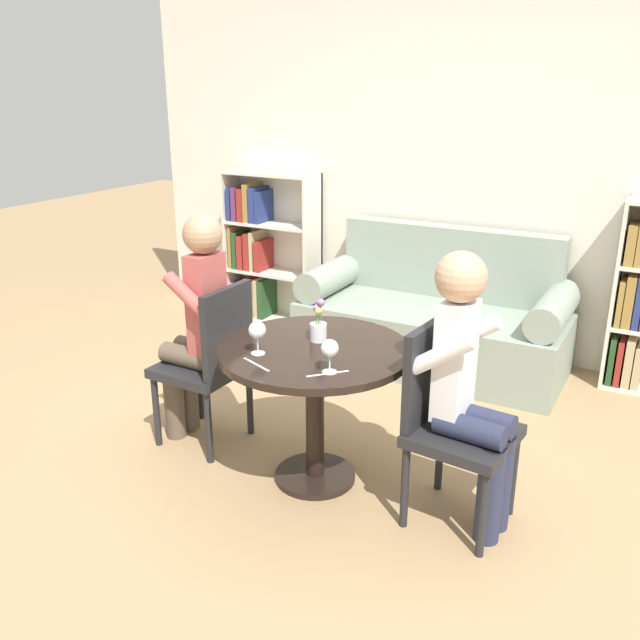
# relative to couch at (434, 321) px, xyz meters

# --- Properties ---
(ground_plane) EXTENTS (16.00, 16.00, 0.00)m
(ground_plane) POSITION_rel_couch_xyz_m (0.00, -1.69, -0.31)
(ground_plane) COLOR tan
(back_wall) EXTENTS (5.20, 0.05, 2.70)m
(back_wall) POSITION_rel_couch_xyz_m (0.00, 0.42, 1.04)
(back_wall) COLOR silver
(back_wall) RESTS_ON ground_plane
(round_table) EXTENTS (0.91, 0.91, 0.70)m
(round_table) POSITION_rel_couch_xyz_m (0.00, -1.69, 0.25)
(round_table) COLOR black
(round_table) RESTS_ON ground_plane
(couch) EXTENTS (1.78, 0.80, 0.92)m
(couch) POSITION_rel_couch_xyz_m (0.00, 0.00, 0.00)
(couch) COLOR gray
(couch) RESTS_ON ground_plane
(bookshelf_left) EXTENTS (0.78, 0.28, 1.21)m
(bookshelf_left) POSITION_rel_couch_xyz_m (-1.57, 0.26, 0.27)
(bookshelf_left) COLOR silver
(bookshelf_left) RESTS_ON ground_plane
(chair_left) EXTENTS (0.43, 0.43, 0.90)m
(chair_left) POSITION_rel_couch_xyz_m (-0.65, -1.64, 0.18)
(chair_left) COLOR #232326
(chair_left) RESTS_ON ground_plane
(chair_right) EXTENTS (0.46, 0.46, 0.90)m
(chair_right) POSITION_rel_couch_xyz_m (0.65, -1.66, 0.18)
(chair_right) COLOR #232326
(chair_right) RESTS_ON ground_plane
(person_left) EXTENTS (0.42, 0.35, 1.26)m
(person_left) POSITION_rel_couch_xyz_m (-0.74, -1.63, 0.36)
(person_left) COLOR brown
(person_left) RESTS_ON ground_plane
(person_right) EXTENTS (0.44, 0.37, 1.24)m
(person_right) POSITION_rel_couch_xyz_m (0.74, -1.68, 0.36)
(person_right) COLOR #282D47
(person_right) RESTS_ON ground_plane
(wine_glass_left) EXTENTS (0.08, 0.08, 0.15)m
(wine_glass_left) POSITION_rel_couch_xyz_m (-0.19, -1.88, 0.50)
(wine_glass_left) COLOR white
(wine_glass_left) RESTS_ON round_table
(wine_glass_right) EXTENTS (0.08, 0.08, 0.15)m
(wine_glass_right) POSITION_rel_couch_xyz_m (0.19, -1.91, 0.50)
(wine_glass_right) COLOR white
(wine_glass_right) RESTS_ON round_table
(flower_vase) EXTENTS (0.08, 0.08, 0.21)m
(flower_vase) POSITION_rel_couch_xyz_m (-0.03, -1.60, 0.47)
(flower_vase) COLOR silver
(flower_vase) RESTS_ON round_table
(knife_left_setting) EXTENTS (0.14, 0.15, 0.00)m
(knife_left_setting) POSITION_rel_couch_xyz_m (0.20, -1.93, 0.39)
(knife_left_setting) COLOR silver
(knife_left_setting) RESTS_ON round_table
(fork_left_setting) EXTENTS (0.18, 0.08, 0.00)m
(fork_left_setting) POSITION_rel_couch_xyz_m (-0.12, -1.99, 0.39)
(fork_left_setting) COLOR silver
(fork_left_setting) RESTS_ON round_table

